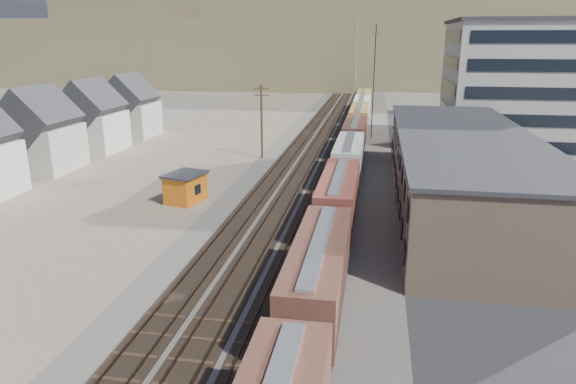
% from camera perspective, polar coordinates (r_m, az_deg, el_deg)
% --- Properties ---
extents(ground, '(300.00, 300.00, 0.00)m').
position_cam_1_polar(ground, '(30.44, -4.45, -14.55)').
color(ground, '#6B6356').
rests_on(ground, ground).
extents(ballast_bed, '(18.00, 200.00, 0.06)m').
position_cam_1_polar(ballast_bed, '(77.10, 4.62, 4.84)').
color(ballast_bed, '#4C4742').
rests_on(ballast_bed, ground).
extents(dirt_yard, '(24.00, 180.00, 0.03)m').
position_cam_1_polar(dirt_yard, '(72.16, -12.20, 3.68)').
color(dirt_yard, brown).
rests_on(dirt_yard, ground).
extents(asphalt_lot, '(26.00, 120.00, 0.04)m').
position_cam_1_polar(asphalt_lot, '(64.07, 23.29, 1.06)').
color(asphalt_lot, '#232326').
rests_on(asphalt_lot, ground).
extents(rail_tracks, '(11.40, 200.00, 0.24)m').
position_cam_1_polar(rail_tracks, '(77.13, 4.21, 4.91)').
color(rail_tracks, black).
rests_on(rail_tracks, ground).
extents(freight_train, '(3.00, 119.74, 4.46)m').
position_cam_1_polar(freight_train, '(66.44, 7.14, 5.28)').
color(freight_train, black).
rests_on(freight_train, ground).
extents(warehouse, '(12.40, 40.40, 7.25)m').
position_cam_1_polar(warehouse, '(52.29, 18.66, 2.39)').
color(warehouse, tan).
rests_on(warehouse, ground).
extents(office_tower, '(22.60, 18.60, 18.45)m').
position_cam_1_polar(office_tower, '(83.18, 25.02, 10.66)').
color(office_tower, '#9E998E').
rests_on(office_tower, ground).
extents(utility_pole_north, '(2.20, 0.32, 10.00)m').
position_cam_1_polar(utility_pole_north, '(69.66, -2.94, 8.00)').
color(utility_pole_north, '#382619').
rests_on(utility_pole_north, ground).
extents(radio_mast, '(1.20, 0.16, 18.00)m').
position_cam_1_polar(radio_mast, '(85.45, 9.50, 11.98)').
color(radio_mast, black).
rests_on(radio_mast, ground).
extents(townhouse_row, '(8.15, 68.16, 10.47)m').
position_cam_1_polar(townhouse_row, '(65.58, -28.86, 4.56)').
color(townhouse_row, '#B7B2A8').
rests_on(townhouse_row, ground).
extents(hills_north, '(265.00, 80.00, 32.00)m').
position_cam_1_polar(hills_north, '(193.22, 8.15, 16.00)').
color(hills_north, brown).
rests_on(hills_north, ground).
extents(maintenance_shed, '(4.06, 4.74, 3.01)m').
position_cam_1_polar(maintenance_shed, '(52.15, -11.33, 0.51)').
color(maintenance_shed, orange).
rests_on(maintenance_shed, ground).
extents(parked_car_blue, '(4.88, 5.22, 1.36)m').
position_cam_1_polar(parked_car_blue, '(65.93, 24.28, 1.95)').
color(parked_car_blue, navy).
rests_on(parked_car_blue, ground).
extents(parked_car_far, '(2.60, 5.09, 1.66)m').
position_cam_1_polar(parked_car_far, '(88.77, 25.07, 5.41)').
color(parked_car_far, silver).
rests_on(parked_car_far, ground).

